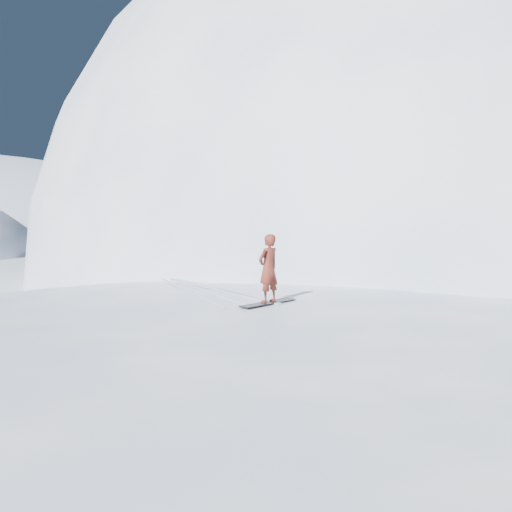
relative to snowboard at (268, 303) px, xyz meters
The scene contains 8 objects.
ground 3.08m from the snowboard, 112.42° to the right, with size 400.00×400.00×0.00m, color white.
near_ridge 2.72m from the snowboard, 77.67° to the left, with size 36.00×28.00×4.80m, color white.
summit_peak 32.33m from the snowboard, 48.72° to the left, with size 60.00×56.00×56.00m, color white.
peak_shoulder 20.59m from the snowboard, 63.05° to the left, with size 28.00×24.00×18.00m, color white.
wind_bumps 2.76m from the snowboard, 165.02° to the left, with size 16.00×14.40×1.00m.
snowboard is the anchor object (origin of this frame).
snowboarder 0.85m from the snowboard, ahead, with size 0.61×0.40×1.68m, color maroon.
board_tracks 2.84m from the snowboard, 110.03° to the left, with size 2.22×5.96×0.04m.
Camera 1 is at (-3.24, -9.72, 4.51)m, focal length 35.00 mm.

